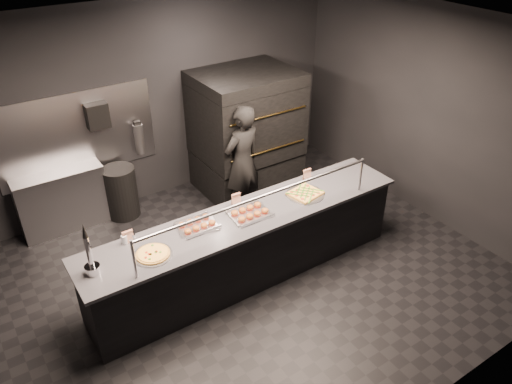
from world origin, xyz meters
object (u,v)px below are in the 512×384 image
Objects in this scene: pizza_oven at (246,131)px; towel_dispenser at (97,116)px; service_counter at (248,246)px; trash_bin at (121,192)px; worker at (242,162)px; beer_tap at (90,260)px; round_pizza at (153,254)px; square_pizza at (305,194)px; prep_shelf at (63,201)px; slider_tray_a at (197,225)px; slider_tray_b at (250,213)px; fire_extinguisher at (139,138)px.

pizza_oven is 2.23m from towel_dispenser.
trash_bin is at bearing 110.17° from service_counter.
beer_tap is at bearing 14.89° from worker.
pizza_oven reaches higher than towel_dispenser.
square_pizza reaches higher than round_pizza.
beer_tap is at bearing -111.45° from towel_dispenser.
beer_tap is at bearing -95.91° from prep_shelf.
beer_tap is (-3.04, -1.90, 0.12)m from pizza_oven.
worker is (1.31, 1.12, -0.09)m from slider_tray_a.
worker is at bearing 25.99° from beer_tap.
towel_dispenser is at bearing 126.03° from square_pizza.
square_pizza reaches higher than prep_shelf.
pizza_oven reaches higher than square_pizza.
pizza_oven reaches higher than slider_tray_b.
towel_dispenser is at bearing 5.71° from prep_shelf.
fire_extinguisher reaches higher than slider_tray_a.
prep_shelf is 1.31m from towel_dispenser.
pizza_oven is 1.95m from square_pizza.
square_pizza is (2.08, 0.06, 0.00)m from round_pizza.
slider_tray_a is at bearing -96.27° from fire_extinguisher.
towel_dispenser is (-2.10, 0.49, 0.58)m from pizza_oven.
service_counter is 11.71× the size of towel_dispenser.
service_counter is 8.12× the size of fire_extinguisher.
slider_tray_b is at bearing -81.07° from fire_extinguisher.
beer_tap reaches higher than prep_shelf.
worker reaches higher than service_counter.
worker reaches higher than square_pizza.
slider_tray_a is 0.64m from slider_tray_b.
prep_shelf is at bearing -36.13° from worker.
worker reaches higher than prep_shelf.
worker is at bearing 34.21° from round_pizza.
service_counter is 8.13× the size of slider_tray_a.
prep_shelf is 2.91× the size of round_pizza.
worker reaches higher than slider_tray_b.
beer_tap is 1.87m from slider_tray_b.
round_pizza is 0.82× the size of slider_tray_b.
slider_tray_b reaches higher than trash_bin.
pizza_oven is at bearing -17.89° from fire_extinguisher.
round_pizza reaches higher than prep_shelf.
trash_bin is 0.46× the size of worker.
service_counter is at bearing -81.70° from fire_extinguisher.
round_pizza is at bearing -176.39° from service_counter.
slider_tray_a reaches higher than round_pizza.
pizza_oven is 2.24m from slider_tray_b.
slider_tray_b is (1.63, -2.33, 0.50)m from prep_shelf.
fire_extinguisher reaches higher than round_pizza.
worker is at bearing -47.52° from fire_extinguisher.
pizza_oven is 4.63× the size of round_pizza.
towel_dispenser is at bearing 166.86° from pizza_oven.
slider_tray_a is (0.30, -2.27, -0.60)m from towel_dispenser.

